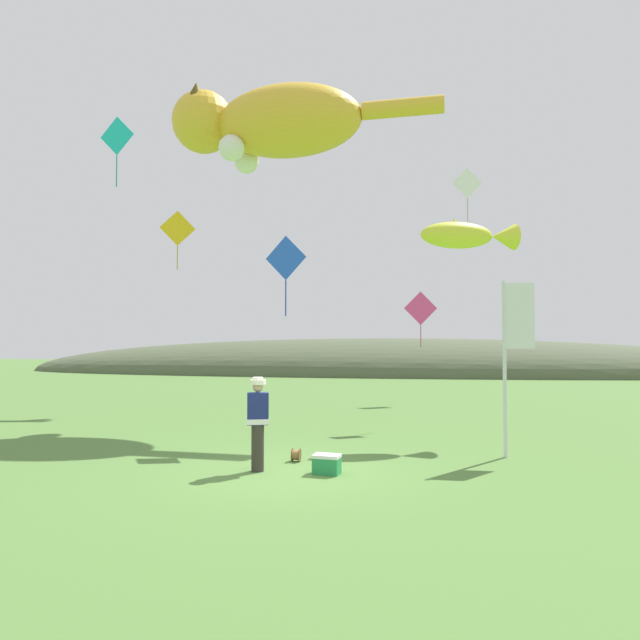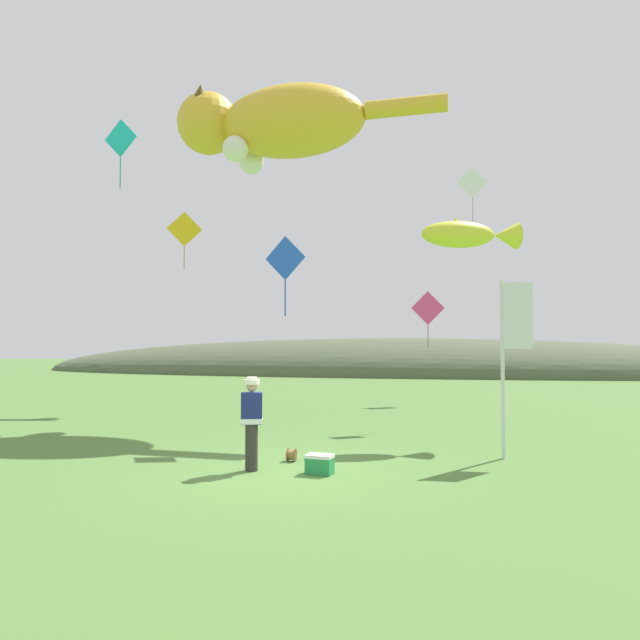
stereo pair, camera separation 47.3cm
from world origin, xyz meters
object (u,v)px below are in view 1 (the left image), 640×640
(festival_attendant, at_px, (258,421))
(kite_diamond_pink, at_px, (421,309))
(kite_giant_cat, at_px, (270,123))
(kite_diamond_teal, at_px, (117,137))
(kite_tube_streamer, at_px, (236,121))
(kite_diamond_gold, at_px, (178,229))
(kite_spool, at_px, (296,455))
(picnic_cooler, at_px, (327,464))
(kite_fish_windsock, at_px, (467,235))
(kite_diamond_white, at_px, (467,184))
(festival_banner_pole, at_px, (512,342))
(kite_diamond_blue, at_px, (286,259))

(festival_attendant, relative_size, kite_diamond_pink, 0.78)
(festival_attendant, height_order, kite_giant_cat, kite_giant_cat)
(festival_attendant, relative_size, kite_giant_cat, 0.20)
(festival_attendant, bearing_deg, kite_diamond_teal, 142.31)
(kite_tube_streamer, distance_m, kite_diamond_gold, 5.88)
(kite_tube_streamer, bearing_deg, kite_diamond_gold, -117.70)
(kite_spool, bearing_deg, kite_diamond_teal, 151.97)
(picnic_cooler, height_order, kite_fish_windsock, kite_fish_windsock)
(kite_giant_cat, relative_size, kite_fish_windsock, 3.31)
(kite_fish_windsock, bearing_deg, festival_attendant, -131.81)
(kite_tube_streamer, xyz_separation_m, kite_diamond_white, (9.13, -3.53, -4.06))
(kite_giant_cat, bearing_deg, kite_diamond_teal, -137.47)
(kite_spool, height_order, festival_banner_pole, festival_banner_pole)
(kite_diamond_pink, bearing_deg, kite_diamond_gold, -159.83)
(kite_giant_cat, bearing_deg, picnic_cooler, -67.50)
(kite_spool, bearing_deg, kite_fish_windsock, 45.51)
(kite_spool, xyz_separation_m, kite_fish_windsock, (3.78, 3.84, 5.11))
(festival_banner_pole, relative_size, kite_fish_windsock, 1.38)
(kite_tube_streamer, height_order, kite_diamond_white, kite_tube_streamer)
(kite_spool, relative_size, kite_diamond_white, 0.14)
(festival_banner_pole, height_order, kite_diamond_pink, kite_diamond_pink)
(kite_tube_streamer, bearing_deg, festival_banner_pole, -46.99)
(festival_attendant, relative_size, kite_diamond_white, 0.93)
(kite_tube_streamer, distance_m, kite_diamond_teal, 8.95)
(festival_attendant, xyz_separation_m, kite_tube_streamer, (-4.45, 12.25, 10.78))
(kite_diamond_teal, relative_size, kite_diamond_white, 1.05)
(festival_attendant, distance_m, festival_banner_pole, 5.63)
(kite_giant_cat, relative_size, kite_diamond_teal, 4.50)
(festival_banner_pole, bearing_deg, kite_giant_cat, 142.21)
(kite_diamond_pink, distance_m, kite_diamond_white, 5.90)
(kite_diamond_gold, bearing_deg, festival_banner_pole, -34.45)
(festival_banner_pole, distance_m, kite_giant_cat, 11.08)
(kite_spool, xyz_separation_m, picnic_cooler, (0.79, -0.98, 0.05))
(picnic_cooler, distance_m, festival_banner_pole, 4.81)
(festival_attendant, relative_size, kite_diamond_blue, 0.88)
(kite_spool, distance_m, kite_diamond_pink, 12.72)
(picnic_cooler, xyz_separation_m, kite_diamond_white, (3.35, 8.72, 7.49))
(kite_fish_windsock, bearing_deg, kite_giant_cat, 157.47)
(kite_spool, relative_size, festival_banner_pole, 0.07)
(picnic_cooler, relative_size, festival_banner_pole, 0.14)
(festival_banner_pole, bearing_deg, kite_diamond_pink, 99.69)
(kite_diamond_pink, relative_size, kite_diamond_gold, 1.02)
(kite_tube_streamer, distance_m, kite_diamond_pink, 11.02)
(kite_spool, relative_size, kite_diamond_teal, 0.13)
(festival_banner_pole, height_order, kite_diamond_gold, kite_diamond_gold)
(kite_spool, bearing_deg, kite_diamond_blue, 108.20)
(kite_giant_cat, distance_m, kite_diamond_pink, 9.39)
(kite_tube_streamer, bearing_deg, festival_attendant, -70.02)
(kite_giant_cat, bearing_deg, kite_fish_windsock, -22.53)
(picnic_cooler, relative_size, kite_fish_windsock, 0.20)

